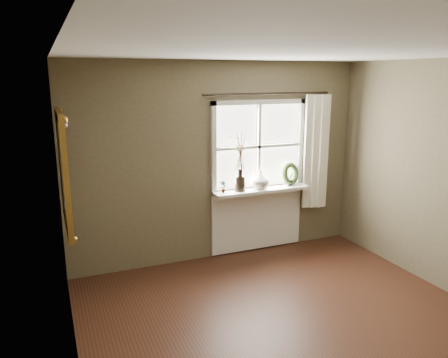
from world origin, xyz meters
TOP-DOWN VIEW (x-y plane):
  - floor at (0.00, 0.00)m, footprint 4.50×4.50m
  - ceiling at (0.00, 0.00)m, footprint 4.50×4.50m
  - wall_back at (0.00, 2.30)m, footprint 4.00×0.10m
  - wall_left at (-2.05, 0.00)m, footprint 0.10×4.50m
  - window_frame at (0.55, 2.23)m, footprint 1.36×0.06m
  - window_sill at (0.55, 2.12)m, footprint 1.36×0.26m
  - window_apron at (0.55, 2.23)m, footprint 1.36×0.04m
  - dark_jug at (0.23, 2.12)m, footprint 0.17×0.17m
  - cream_vase at (0.53, 2.12)m, footprint 0.32×0.32m
  - wreath at (1.02, 2.16)m, footprint 0.35×0.26m
  - potted_plant_left at (-0.01, 2.12)m, footprint 0.10×0.08m
  - potted_plant_right at (0.99, 2.12)m, footprint 0.10×0.08m
  - curtain at (1.39, 2.13)m, footprint 0.36×0.12m
  - curtain_rod at (0.65, 2.17)m, footprint 1.84×0.03m
  - gilt_mirror at (-1.96, 1.44)m, footprint 0.10×0.98m

SIDE VIEW (x-z plane):
  - floor at x=0.00m, z-range 0.00..0.00m
  - window_apron at x=0.55m, z-range 0.02..0.90m
  - window_sill at x=0.55m, z-range 0.88..0.92m
  - potted_plant_left at x=-0.01m, z-range 0.92..1.08m
  - potted_plant_right at x=0.99m, z-range 0.92..1.09m
  - dark_jug at x=0.23m, z-range 0.92..1.12m
  - wreath at x=1.02m, z-range 0.88..1.21m
  - cream_vase at x=0.53m, z-range 0.92..1.17m
  - wall_back at x=0.00m, z-range 0.00..2.60m
  - wall_left at x=-2.05m, z-range 0.00..2.60m
  - curtain at x=1.39m, z-range 0.57..2.16m
  - window_frame at x=0.55m, z-range 0.86..2.10m
  - gilt_mirror at x=-1.96m, z-range 0.93..2.10m
  - curtain_rod at x=0.65m, z-range 2.16..2.20m
  - ceiling at x=0.00m, z-range 2.60..2.60m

